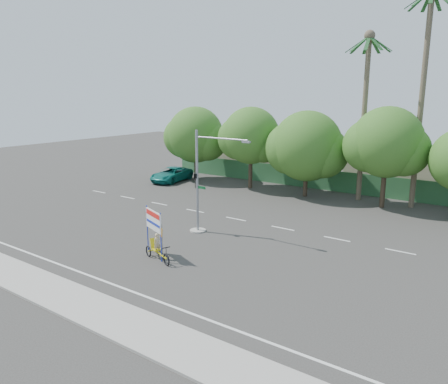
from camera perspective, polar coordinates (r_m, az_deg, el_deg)
The scene contains 14 objects.
ground at distance 26.06m, azimuth -4.67°, elevation -8.33°, with size 120.00×120.00×0.00m, color #33302D.
sidewalk_near at distance 21.37m, azimuth -18.11°, elevation -13.75°, with size 50.00×2.40×0.12m, color gray.
fence at distance 43.80m, azimuth 13.71°, elevation 1.46°, with size 38.00×0.08×2.00m, color #336B3D.
building_left at distance 51.94m, azimuth 5.37°, elevation 4.64°, with size 12.00×8.00×4.00m, color #C4B59B.
building_right at distance 45.80m, azimuth 25.22°, elevation 2.10°, with size 14.00×8.00×3.60m, color #C4B59B.
tree_far_left at distance 47.35m, azimuth -3.78°, elevation 7.24°, with size 7.14×6.00×7.96m.
tree_left at distance 43.25m, azimuth 3.48°, elevation 7.10°, with size 6.66×5.60×8.07m.
tree_center at distance 40.48m, azimuth 10.71°, elevation 5.66°, with size 7.62×6.40×7.85m.
tree_right at distance 38.02m, azimuth 20.41°, elevation 5.79°, with size 6.90×5.80×8.36m.
palm_tall at distance 38.79m, azimuth 24.63°, elevation 13.32°, with size 3.73×3.79×17.45m.
palm_short at distance 39.92m, azimuth 17.96°, elevation 11.50°, with size 3.73×3.79×14.45m.
traffic_signal at distance 29.49m, azimuth -3.07°, elevation 0.16°, with size 4.72×1.10×7.00m.
trike_billboard at distance 25.59m, azimuth -8.86°, elevation -6.03°, with size 2.80×1.36×2.94m.
pickup_truck at distance 47.42m, azimuth -6.88°, elevation 2.29°, with size 2.51×5.45×1.51m, color #107066.
Camera 1 is at (15.76, -18.49, 9.42)m, focal length 35.00 mm.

